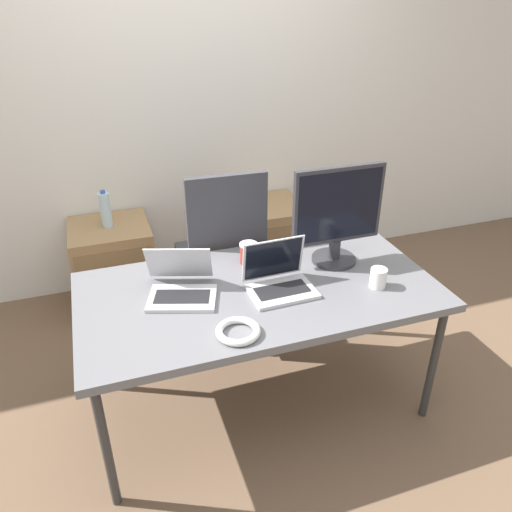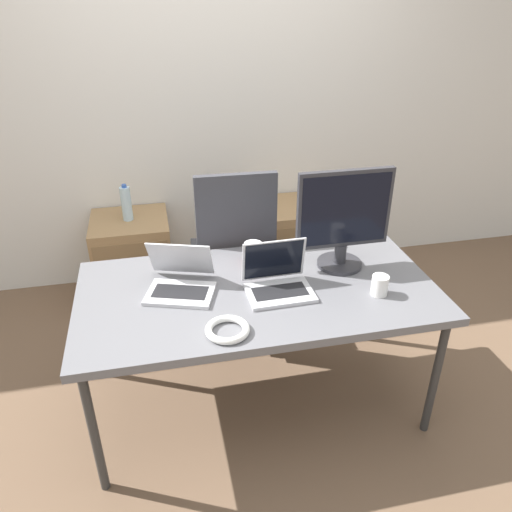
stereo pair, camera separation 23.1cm
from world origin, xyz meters
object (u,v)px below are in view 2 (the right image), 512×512
(coffee_cup_brown, at_px, (253,253))
(office_chair, at_px, (233,270))
(cabinet_left, at_px, (134,258))
(cable_coil, at_px, (227,330))
(laptop_right, at_px, (278,281))
(monitor, at_px, (343,219))
(coffee_cup_white, at_px, (380,285))
(laptop_left, at_px, (180,281))
(water_bottle, at_px, (126,203))
(cabinet_right, at_px, (286,243))

(coffee_cup_brown, bearing_deg, office_chair, 94.47)
(cabinet_left, bearing_deg, cable_coil, -74.41)
(laptop_right, bearing_deg, monitor, 23.65)
(laptop_right, xyz_separation_m, coffee_cup_white, (0.45, -0.13, -0.00))
(office_chair, xyz_separation_m, coffee_cup_brown, (0.03, -0.43, 0.34))
(cabinet_left, xyz_separation_m, monitor, (1.07, -1.09, 0.68))
(laptop_left, xyz_separation_m, laptop_right, (0.44, -0.10, 0.00))
(water_bottle, relative_size, laptop_right, 0.81)
(laptop_right, distance_m, cable_coil, 0.39)
(cabinet_left, xyz_separation_m, laptop_right, (0.70, -1.24, 0.47))
(cabinet_left, bearing_deg, cabinet_right, 0.00)
(coffee_cup_white, relative_size, coffee_cup_brown, 0.87)
(water_bottle, relative_size, laptop_left, 0.65)
(cabinet_left, distance_m, laptop_right, 1.50)
(laptop_left, bearing_deg, coffee_cup_brown, 25.09)
(laptop_right, height_order, monitor, monitor)
(cabinet_left, xyz_separation_m, cabinet_right, (1.10, 0.00, 0.00))
(coffee_cup_brown, bearing_deg, monitor, -15.99)
(cable_coil, bearing_deg, coffee_cup_brown, 67.69)
(cabinet_right, distance_m, coffee_cup_brown, 1.17)
(laptop_left, distance_m, coffee_cup_brown, 0.42)
(monitor, bearing_deg, cabinet_left, 134.54)
(office_chair, bearing_deg, coffee_cup_brown, -85.53)
(office_chair, relative_size, cable_coil, 6.00)
(water_bottle, bearing_deg, cable_coil, -74.44)
(office_chair, height_order, coffee_cup_brown, office_chair)
(cabinet_left, distance_m, laptop_left, 1.26)
(cabinet_right, height_order, coffee_cup_brown, coffee_cup_brown)
(cabinet_right, xyz_separation_m, coffee_cup_brown, (-0.45, -0.96, 0.48))
(cabinet_left, xyz_separation_m, laptop_left, (0.26, -1.14, 0.47))
(laptop_right, height_order, coffee_cup_white, laptop_right)
(cabinet_right, distance_m, cable_coil, 1.71)
(cabinet_left, bearing_deg, laptop_left, -77.05)
(coffee_cup_brown, relative_size, cable_coil, 0.59)
(cabinet_left, distance_m, cabinet_right, 1.10)
(cable_coil, bearing_deg, cabinet_right, 65.89)
(water_bottle, height_order, laptop_left, laptop_left)
(laptop_right, distance_m, monitor, 0.45)
(monitor, bearing_deg, water_bottle, 134.48)
(coffee_cup_white, distance_m, cable_coil, 0.74)
(office_chair, height_order, water_bottle, office_chair)
(water_bottle, bearing_deg, laptop_left, -77.08)
(monitor, height_order, coffee_cup_white, monitor)
(office_chair, distance_m, cable_coil, 1.04)
(cabinet_left, bearing_deg, coffee_cup_white, -50.10)
(monitor, height_order, coffee_cup_brown, monitor)
(monitor, bearing_deg, coffee_cup_brown, 164.01)
(office_chair, distance_m, coffee_cup_brown, 0.55)
(laptop_left, relative_size, cable_coil, 2.05)
(office_chair, distance_m, cabinet_left, 0.82)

